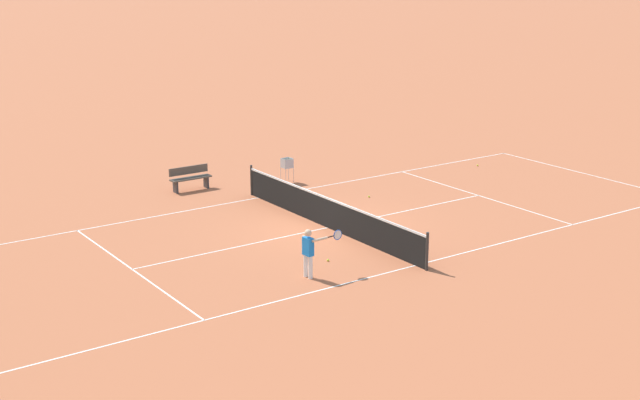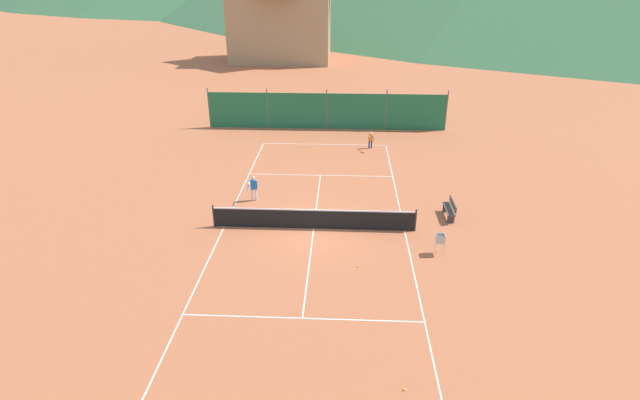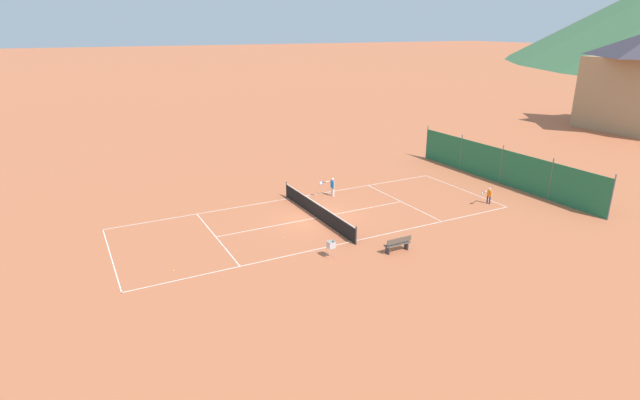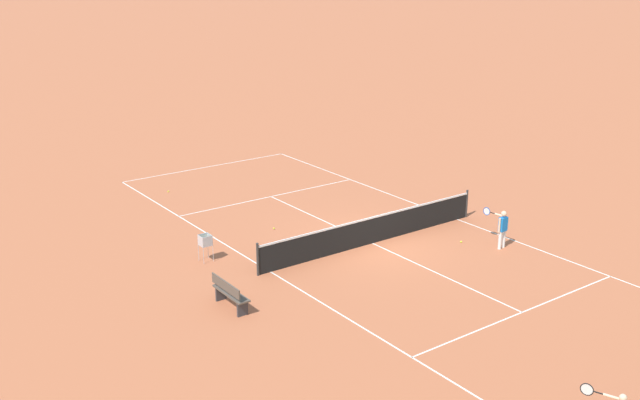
% 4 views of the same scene
% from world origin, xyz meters
% --- Properties ---
extents(ground_plane, '(600.00, 600.00, 0.00)m').
position_xyz_m(ground_plane, '(0.00, 0.00, 0.00)').
color(ground_plane, '#B7603D').
extents(court_line_markings, '(8.25, 23.85, 0.01)m').
position_xyz_m(court_line_markings, '(0.00, 0.00, 0.00)').
color(court_line_markings, white).
rests_on(court_line_markings, ground).
extents(tennis_net, '(9.18, 0.08, 1.06)m').
position_xyz_m(tennis_net, '(0.00, 0.00, 0.50)').
color(tennis_net, '#2D2D2D').
rests_on(tennis_net, ground).
extents(player_near_service, '(0.45, 1.08, 1.32)m').
position_xyz_m(player_near_service, '(-3.20, 2.84, 0.77)').
color(player_near_service, white).
rests_on(player_near_service, ground).
extents(tennis_ball_service_box, '(0.07, 0.07, 0.07)m').
position_xyz_m(tennis_ball_service_box, '(-2.48, 1.74, 0.03)').
color(tennis_ball_service_box, '#CCE033').
rests_on(tennis_ball_service_box, ground).
extents(tennis_ball_far_corner, '(0.07, 0.07, 0.07)m').
position_xyz_m(tennis_ball_far_corner, '(1.96, -3.13, 0.03)').
color(tennis_ball_far_corner, '#CCE033').
rests_on(tennis_ball_far_corner, ground).
extents(tennis_ball_by_net_right, '(0.07, 0.07, 0.07)m').
position_xyz_m(tennis_ball_by_net_right, '(3.11, -9.42, 0.03)').
color(tennis_ball_by_net_right, '#CCE033').
rests_on(tennis_ball_by_net_right, ground).
extents(ball_hopper, '(0.36, 0.36, 0.89)m').
position_xyz_m(ball_hopper, '(5.29, -1.95, 0.66)').
color(ball_hopper, '#B7B7BC').
rests_on(ball_hopper, ground).
extents(courtside_bench, '(0.36, 1.50, 0.84)m').
position_xyz_m(courtside_bench, '(6.34, 1.44, 0.45)').
color(courtside_bench, '#51473D').
rests_on(courtside_bench, ground).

